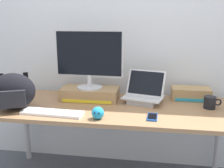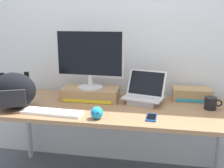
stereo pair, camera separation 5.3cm
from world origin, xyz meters
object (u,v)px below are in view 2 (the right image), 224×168
toner_box_cyan (192,94)px  plush_toy (97,113)px  external_keyboard (52,112)px  messenger_backpack (13,91)px  open_laptop (144,97)px  toner_box_yellow (90,93)px  cell_phone (151,117)px  desktop_monitor (90,58)px  coffee_mug (211,103)px

toner_box_cyan → plush_toy: bearing=-140.4°
external_keyboard → plush_toy: bearing=-3.1°
messenger_backpack → plush_toy: messenger_backpack is taller
open_laptop → toner_box_cyan: 0.43m
toner_box_yellow → toner_box_cyan: 0.87m
toner_box_yellow → toner_box_cyan: (0.85, 0.14, -0.00)m
toner_box_cyan → external_keyboard: bearing=-152.8°
toner_box_yellow → plush_toy: 0.46m
messenger_backpack → plush_toy: (0.68, -0.10, -0.10)m
messenger_backpack → toner_box_cyan: messenger_backpack is taller
external_keyboard → cell_phone: external_keyboard is taller
desktop_monitor → messenger_backpack: (-0.51, -0.33, -0.22)m
desktop_monitor → external_keyboard: 0.56m
external_keyboard → cell_phone: 0.72m
open_laptop → messenger_backpack: size_ratio=0.94×
desktop_monitor → open_laptop: desktop_monitor is taller
cell_phone → plush_toy: size_ratio=1.70×
messenger_backpack → plush_toy: bearing=-30.4°
coffee_mug → toner_box_cyan: size_ratio=0.42×
desktop_monitor → cell_phone: bearing=-31.2°
desktop_monitor → plush_toy: size_ratio=6.61×
messenger_backpack → toner_box_cyan: (1.37, 0.48, -0.09)m
open_laptop → cell_phone: open_laptop is taller
external_keyboard → plush_toy: 0.35m
cell_phone → external_keyboard: bearing=-174.0°
toner_box_yellow → open_laptop: size_ratio=1.33×
messenger_backpack → coffee_mug: bearing=-12.6°
open_laptop → plush_toy: size_ratio=4.18×
external_keyboard → cell_phone: size_ratio=3.13×
messenger_backpack → toner_box_cyan: bearing=-2.9°
messenger_backpack → cell_phone: messenger_backpack is taller
toner_box_yellow → open_laptop: bearing=-2.0°
desktop_monitor → coffee_mug: 1.02m
plush_toy → toner_box_cyan: size_ratio=0.27×
desktop_monitor → external_keyboard: bearing=-113.0°
toner_box_yellow → external_keyboard: bearing=-115.3°
external_keyboard → messenger_backpack: 0.36m
toner_box_cyan → messenger_backpack: bearing=-160.8°
external_keyboard → coffee_mug: 1.20m
cell_phone → messenger_backpack: bearing=-178.2°
open_laptop → messenger_backpack: (-0.97, -0.32, 0.09)m
cell_phone → plush_toy: (-0.37, -0.08, 0.04)m
desktop_monitor → cell_phone: desktop_monitor is taller
cell_phone → toner_box_yellow: bearing=149.2°
external_keyboard → plush_toy: (0.35, -0.04, 0.03)m
open_laptop → toner_box_cyan: open_laptop is taller
toner_box_yellow → external_keyboard: toner_box_yellow is taller
toner_box_yellow → messenger_backpack: size_ratio=1.25×
toner_box_yellow → desktop_monitor: bearing=-93.2°
coffee_mug → external_keyboard: bearing=-165.1°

